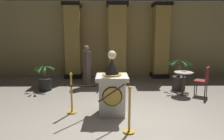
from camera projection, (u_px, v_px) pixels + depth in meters
ground_plane at (125, 117)px, 5.12m from camera, size 12.47×12.47×0.00m
back_wall at (117, 39)px, 10.04m from camera, size 12.47×0.16×3.56m
pedestal_clock at (112, 90)px, 5.23m from camera, size 0.80×0.80×1.63m
stanchion_near at (72, 99)px, 5.33m from camera, size 0.24×0.24×1.07m
stanchion_far at (129, 117)px, 4.27m from camera, size 0.24×0.24×0.99m
velvet_rope at (97, 89)px, 4.73m from camera, size 1.28×1.27×0.22m
column_left at (73, 41)px, 9.52m from camera, size 0.81×0.81×3.42m
column_right at (161, 41)px, 9.59m from camera, size 0.81×0.81×3.42m
column_centre_rear at (117, 41)px, 9.56m from camera, size 0.96×0.96×3.42m
potted_palm_left at (45, 81)px, 7.52m from camera, size 0.75×0.70×0.99m
potted_palm_right at (179, 79)px, 7.60m from camera, size 0.84×0.89×1.21m
bystander_guest at (87, 65)px, 8.04m from camera, size 0.39×0.42×1.59m
cafe_table at (183, 80)px, 7.01m from camera, size 0.62×0.62×0.77m
cafe_chair_red at (204, 79)px, 6.82m from camera, size 0.56×0.56×0.96m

